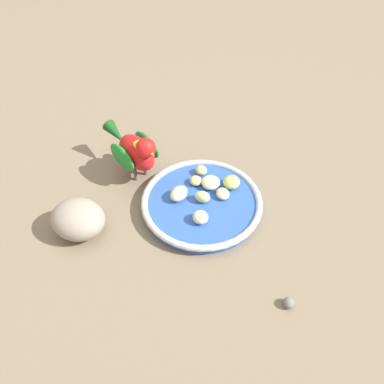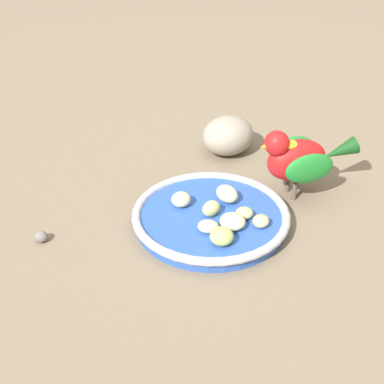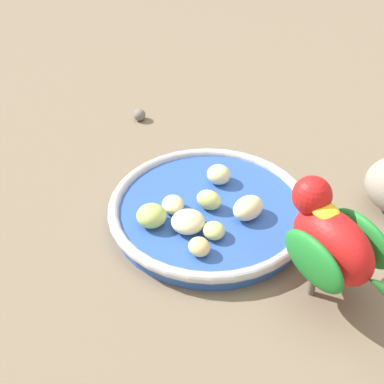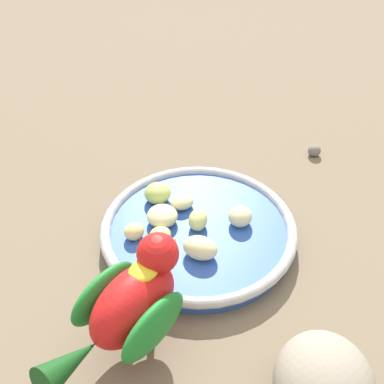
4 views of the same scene
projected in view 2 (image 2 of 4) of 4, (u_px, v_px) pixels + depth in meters
name	position (u px, v px, depth m)	size (l,w,h in m)	color
ground_plane	(226.00, 216.00, 0.89)	(4.00, 4.00, 0.00)	#756651
feeding_bowl	(211.00, 217.00, 0.86)	(0.23, 0.23, 0.03)	#2D56B7
apple_piece_0	(211.00, 208.00, 0.85)	(0.03, 0.02, 0.02)	#C6D17A
apple_piece_1	(244.00, 213.00, 0.85)	(0.03, 0.02, 0.02)	#C6D17A
apple_piece_2	(224.00, 194.00, 0.88)	(0.04, 0.03, 0.02)	beige
apple_piece_3	(181.00, 199.00, 0.87)	(0.03, 0.03, 0.02)	beige
apple_piece_4	(233.00, 221.00, 0.83)	(0.04, 0.04, 0.02)	beige
apple_piece_5	(261.00, 221.00, 0.83)	(0.02, 0.02, 0.02)	#E5C67F
apple_piece_6	(222.00, 236.00, 0.79)	(0.03, 0.03, 0.02)	#B2CC66
apple_piece_7	(208.00, 226.00, 0.82)	(0.03, 0.03, 0.02)	beige
parrot	(299.00, 157.00, 0.90)	(0.17, 0.10, 0.12)	#59544C
rock_large	(229.00, 135.00, 1.04)	(0.10, 0.09, 0.07)	gray
pebble_0	(41.00, 237.00, 0.83)	(0.02, 0.02, 0.02)	slate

